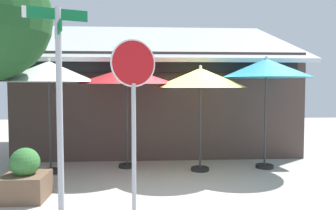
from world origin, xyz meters
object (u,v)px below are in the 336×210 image
object	(u,v)px
street_sign_post	(59,94)
sidewalk_planter	(25,178)
stop_sign	(134,95)
patio_umbrella_mustard_right	(200,78)
patio_umbrella_teal_far_right	(266,69)
patio_umbrella_ivory_left	(49,72)
patio_umbrella_crimson_center	(127,76)

from	to	relation	value
street_sign_post	sidewalk_planter	distance (m)	2.13
stop_sign	patio_umbrella_mustard_right	size ratio (longest dim) A/B	1.08
sidewalk_planter	stop_sign	bearing A→B (deg)	-24.56
stop_sign	patio_umbrella_teal_far_right	world-z (taller)	patio_umbrella_teal_far_right
patio_umbrella_ivory_left	sidewalk_planter	size ratio (longest dim) A/B	2.87
patio_umbrella_ivory_left	patio_umbrella_teal_far_right	bearing A→B (deg)	1.73
stop_sign	sidewalk_planter	bearing A→B (deg)	155.44
street_sign_post	patio_umbrella_crimson_center	size ratio (longest dim) A/B	1.23
patio_umbrella_teal_far_right	patio_umbrella_ivory_left	bearing A→B (deg)	-178.27
street_sign_post	patio_umbrella_teal_far_right	distance (m)	5.32
stop_sign	patio_umbrella_teal_far_right	distance (m)	4.36
stop_sign	patio_umbrella_mustard_right	world-z (taller)	stop_sign
street_sign_post	stop_sign	world-z (taller)	street_sign_post
patio_umbrella_mustard_right	sidewalk_planter	distance (m)	4.38
patio_umbrella_teal_far_right	patio_umbrella_mustard_right	bearing A→B (deg)	-174.29
street_sign_post	stop_sign	xyz separation A→B (m)	(1.09, 0.20, -0.02)
stop_sign	patio_umbrella_crimson_center	xyz separation A→B (m)	(-0.30, 3.21, 0.39)
stop_sign	patio_umbrella_teal_far_right	xyz separation A→B (m)	(3.17, 2.93, 0.57)
patio_umbrella_ivory_left	sidewalk_planter	bearing A→B (deg)	-87.52
patio_umbrella_crimson_center	patio_umbrella_teal_far_right	bearing A→B (deg)	-4.55
stop_sign	patio_umbrella_crimson_center	world-z (taller)	stop_sign
patio_umbrella_mustard_right	patio_umbrella_teal_far_right	world-z (taller)	patio_umbrella_teal_far_right
street_sign_post	sidewalk_planter	xyz separation A→B (m)	(-0.93, 1.12, -1.56)
patio_umbrella_ivory_left	sidewalk_planter	distance (m)	2.73
patio_umbrella_ivory_left	patio_umbrella_mustard_right	distance (m)	3.59
patio_umbrella_ivory_left	patio_umbrella_mustard_right	size ratio (longest dim) A/B	1.06
patio_umbrella_mustard_right	street_sign_post	bearing A→B (deg)	-130.98
patio_umbrella_ivory_left	patio_umbrella_crimson_center	xyz separation A→B (m)	(1.79, 0.43, -0.07)
stop_sign	patio_umbrella_teal_far_right	bearing A→B (deg)	42.79
street_sign_post	patio_umbrella_teal_far_right	world-z (taller)	street_sign_post
patio_umbrella_ivory_left	sidewalk_planter	world-z (taller)	patio_umbrella_ivory_left
stop_sign	sidewalk_planter	xyz separation A→B (m)	(-2.01, 0.92, -1.54)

